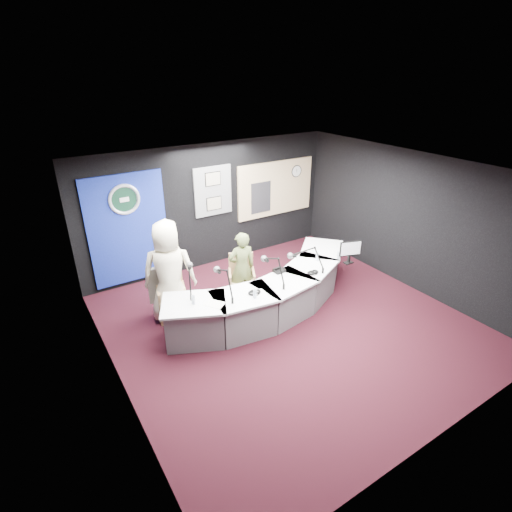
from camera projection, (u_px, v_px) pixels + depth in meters
ground at (289, 323)px, 7.31m from camera, size 6.00×6.00×0.00m
ceiling at (295, 172)px, 6.10m from camera, size 6.00×6.00×0.02m
wall_back at (211, 206)px, 8.98m from camera, size 6.00×0.02×2.80m
wall_front at (455, 353)px, 4.42m from camera, size 6.00×0.02×2.80m
wall_left at (109, 307)px, 5.25m from camera, size 0.02×6.00×2.80m
wall_right at (409, 221)px, 8.15m from camera, size 0.02×6.00×2.80m
broadcast_desk at (270, 293)px, 7.54m from camera, size 4.50×1.90×0.75m
backdrop_panel at (128, 230)px, 8.11m from camera, size 1.60×0.05×2.30m
agency_seal at (124, 200)px, 7.79m from camera, size 0.63×0.07×0.63m
seal_center at (124, 199)px, 7.80m from camera, size 0.48×0.01×0.48m
pinboard at (213, 191)px, 8.83m from camera, size 0.90×0.04×1.10m
framed_photo_upper at (213, 179)px, 8.69m from camera, size 0.34×0.02×0.27m
framed_photo_lower at (214, 204)px, 8.93m from camera, size 0.34×0.02×0.27m
booth_window_frame at (276, 188)px, 9.74m from camera, size 2.12×0.06×1.32m
booth_glow at (276, 188)px, 9.73m from camera, size 2.00×0.02×1.20m
equipment_rack at (261, 198)px, 9.57m from camera, size 0.55×0.02×0.75m
wall_clock at (296, 171)px, 9.86m from camera, size 0.28×0.01×0.28m
armchair_left at (172, 295)px, 7.27m from camera, size 0.68×0.68×0.98m
armchair_right at (242, 278)px, 7.81m from camera, size 0.77×0.77×1.01m
draped_jacket at (162, 285)px, 7.36m from camera, size 0.51×0.23×0.70m
person_man at (169, 272)px, 7.06m from camera, size 1.11×0.95×1.93m
person_woman at (242, 268)px, 7.71m from camera, size 0.59×0.44×1.47m
computer_monitor at (350, 248)px, 7.73m from camera, size 0.38×0.15×0.27m
desk_phone at (279, 271)px, 7.52m from camera, size 0.22×0.18×0.05m
headphones_near at (313, 272)px, 7.47m from camera, size 0.20×0.20×0.03m
headphones_far at (254, 292)px, 6.82m from camera, size 0.22×0.22×0.04m
paper_stack at (214, 304)px, 6.52m from camera, size 0.36×0.38×0.00m
notepad at (261, 294)px, 6.81m from camera, size 0.20×0.28×0.00m
boom_mic_a at (190, 275)px, 6.78m from camera, size 0.37×0.69×0.60m
boom_mic_b at (224, 279)px, 6.66m from camera, size 0.17×0.74×0.60m
boom_mic_c at (274, 267)px, 7.05m from camera, size 0.16×0.74×0.60m
boom_mic_d at (307, 258)px, 7.37m from camera, size 0.62×0.49×0.60m
water_bottles at (277, 277)px, 7.16m from camera, size 3.22×0.59×0.18m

